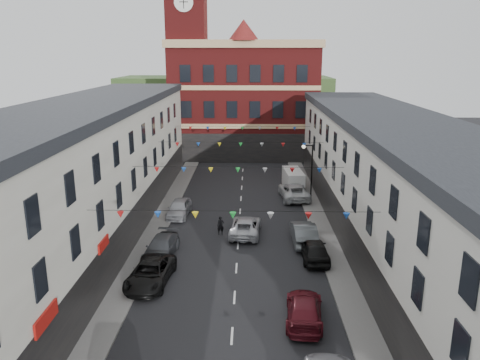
# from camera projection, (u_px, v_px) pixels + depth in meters

# --- Properties ---
(ground) EXTENTS (160.00, 160.00, 0.00)m
(ground) POSITION_uv_depth(u_px,v_px,m) (236.00, 268.00, 32.12)
(ground) COLOR black
(ground) RESTS_ON ground
(pavement_left) EXTENTS (1.80, 64.00, 0.15)m
(pavement_left) POSITION_uv_depth(u_px,v_px,m) (143.00, 254.00, 34.18)
(pavement_left) COLOR #605E5B
(pavement_left) RESTS_ON ground
(pavement_right) EXTENTS (1.80, 64.00, 0.15)m
(pavement_right) POSITION_uv_depth(u_px,v_px,m) (332.00, 256.00, 33.89)
(pavement_right) COLOR #605E5B
(pavement_right) RESTS_ON ground
(terrace_left) EXTENTS (8.40, 56.00, 10.70)m
(terrace_left) POSITION_uv_depth(u_px,v_px,m) (65.00, 188.00, 31.94)
(terrace_left) COLOR beige
(terrace_left) RESTS_ON ground
(terrace_right) EXTENTS (8.40, 56.00, 9.70)m
(terrace_right) POSITION_uv_depth(u_px,v_px,m) (411.00, 198.00, 31.58)
(terrace_right) COLOR beige
(terrace_right) RESTS_ON ground
(civic_building) EXTENTS (20.60, 13.30, 18.50)m
(civic_building) POSITION_uv_depth(u_px,v_px,m) (244.00, 98.00, 66.63)
(civic_building) COLOR maroon
(civic_building) RESTS_ON ground
(clock_tower) EXTENTS (5.60, 5.60, 30.00)m
(clock_tower) POSITION_uv_depth(u_px,v_px,m) (188.00, 48.00, 62.16)
(clock_tower) COLOR maroon
(clock_tower) RESTS_ON ground
(distant_hill) EXTENTS (40.00, 14.00, 10.00)m
(distant_hill) POSITION_uv_depth(u_px,v_px,m) (225.00, 103.00, 90.74)
(distant_hill) COLOR #345025
(distant_hill) RESTS_ON ground
(street_lamp) EXTENTS (1.10, 0.36, 6.00)m
(street_lamp) POSITION_uv_depth(u_px,v_px,m) (309.00, 166.00, 44.48)
(street_lamp) COLOR black
(street_lamp) RESTS_ON ground
(car_left_c) EXTENTS (2.83, 5.37, 1.44)m
(car_left_c) POSITION_uv_depth(u_px,v_px,m) (150.00, 273.00, 29.83)
(car_left_c) COLOR black
(car_left_c) RESTS_ON ground
(car_left_d) EXTENTS (2.39, 5.00, 1.41)m
(car_left_d) POSITION_uv_depth(u_px,v_px,m) (161.00, 247.00, 33.81)
(car_left_d) COLOR #3A3C41
(car_left_d) RESTS_ON ground
(car_left_e) EXTENTS (2.08, 4.57, 1.52)m
(car_left_e) POSITION_uv_depth(u_px,v_px,m) (179.00, 208.00, 42.26)
(car_left_e) COLOR gray
(car_left_e) RESTS_ON ground
(car_right_c) EXTENTS (2.44, 5.01, 1.40)m
(car_right_c) POSITION_uv_depth(u_px,v_px,m) (304.00, 309.00, 25.63)
(car_right_c) COLOR #56111A
(car_right_c) RESTS_ON ground
(car_right_d) EXTENTS (1.98, 4.61, 1.55)m
(car_right_d) POSITION_uv_depth(u_px,v_px,m) (314.00, 249.00, 33.28)
(car_right_d) COLOR black
(car_right_d) RESTS_ON ground
(car_right_e) EXTENTS (1.86, 5.01, 1.64)m
(car_right_e) POSITION_uv_depth(u_px,v_px,m) (304.00, 233.00, 36.27)
(car_right_e) COLOR #53585C
(car_right_e) RESTS_ON ground
(car_right_f) EXTENTS (3.09, 5.92, 1.59)m
(car_right_f) POSITION_uv_depth(u_px,v_px,m) (294.00, 191.00, 47.33)
(car_right_f) COLOR silver
(car_right_f) RESTS_ON ground
(moving_car) EXTENTS (2.73, 5.23, 1.41)m
(moving_car) POSITION_uv_depth(u_px,v_px,m) (246.00, 226.00, 38.00)
(moving_car) COLOR silver
(moving_car) RESTS_ON ground
(white_van) EXTENTS (2.16, 4.77, 2.05)m
(white_van) POSITION_uv_depth(u_px,v_px,m) (293.00, 180.00, 50.80)
(white_van) COLOR silver
(white_van) RESTS_ON ground
(pedestrian) EXTENTS (0.62, 0.48, 1.54)m
(pedestrian) POSITION_uv_depth(u_px,v_px,m) (221.00, 226.00, 37.93)
(pedestrian) COLOR black
(pedestrian) RESTS_ON ground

